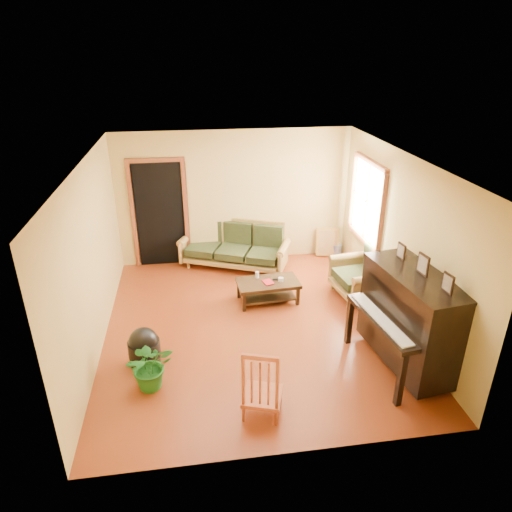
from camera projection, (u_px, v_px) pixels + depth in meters
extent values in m
plane|color=#5E200C|center=(253.00, 325.00, 7.15)|extent=(5.00, 5.00, 0.00)
cube|color=black|center=(160.00, 215.00, 8.75)|extent=(1.08, 0.16, 2.05)
cube|color=white|center=(367.00, 202.00, 7.98)|extent=(0.12, 1.36, 1.46)
cube|color=olive|center=(234.00, 246.00, 8.86)|extent=(2.23, 1.61, 0.88)
cube|color=black|center=(268.00, 291.00, 7.75)|extent=(1.07, 0.64, 0.38)
cube|color=olive|center=(359.00, 272.00, 7.80)|extent=(1.00, 1.04, 0.93)
cube|color=black|center=(410.00, 321.00, 6.00)|extent=(1.12, 1.67, 1.38)
cylinder|color=black|center=(145.00, 351.00, 6.21)|extent=(0.52, 0.52, 0.41)
cube|color=#92391A|center=(263.00, 380.00, 5.27)|extent=(0.57, 0.60, 0.95)
cube|color=gold|center=(328.00, 242.00, 9.38)|extent=(0.48, 0.18, 0.62)
cylinder|color=#324098|center=(336.00, 250.00, 9.47)|extent=(0.21, 0.21, 0.24)
imported|color=#1B5F1D|center=(150.00, 365.00, 5.74)|extent=(0.68, 0.62, 0.66)
imported|color=maroon|center=(264.00, 283.00, 7.59)|extent=(0.20, 0.24, 0.02)
cylinder|color=silver|center=(257.00, 275.00, 7.77)|extent=(0.07, 0.07, 0.11)
cylinder|color=silver|center=(281.00, 279.00, 7.67)|extent=(0.11, 0.11, 0.06)
cube|color=black|center=(277.00, 279.00, 7.73)|extent=(0.16, 0.06, 0.02)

